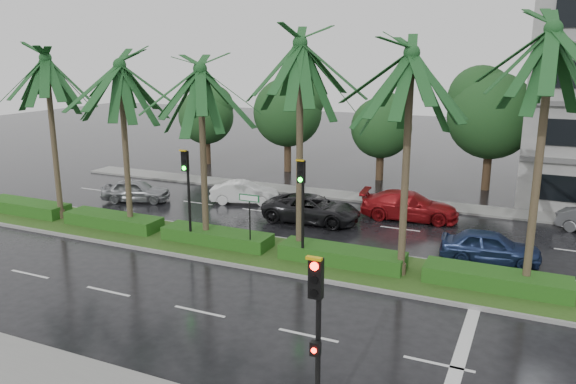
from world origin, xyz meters
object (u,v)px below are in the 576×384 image
at_px(car_red, 409,206).
at_px(car_blue, 490,246).
at_px(car_darkgrey, 312,209).
at_px(signal_near, 317,340).
at_px(car_white, 244,192).
at_px(signal_median_left, 187,183).
at_px(car_silver, 136,190).
at_px(street_sign, 249,209).

bearing_deg(car_red, car_blue, -142.75).
xyz_separation_m(car_darkgrey, car_blue, (9.00, -2.28, -0.02)).
relative_size(signal_near, car_darkgrey, 0.86).
relative_size(car_white, car_blue, 0.96).
xyz_separation_m(signal_median_left, car_darkgrey, (3.50, 6.00, -2.29)).
relative_size(car_silver, car_white, 1.02).
xyz_separation_m(car_silver, car_red, (15.50, 3.08, 0.06)).
bearing_deg(signal_near, car_silver, 139.06).
distance_m(signal_near, car_darkgrey, 17.08).
distance_m(signal_median_left, street_sign, 3.13).
bearing_deg(car_silver, street_sign, -136.71).
height_order(car_white, car_darkgrey, car_darkgrey).
bearing_deg(car_red, signal_median_left, 131.35).
xyz_separation_m(car_silver, car_white, (6.00, 2.34, -0.03)).
bearing_deg(car_silver, car_red, -98.66).
bearing_deg(car_white, street_sign, -168.73).
xyz_separation_m(car_white, car_darkgrey, (5.00, -1.83, 0.06)).
bearing_deg(street_sign, car_silver, 153.19).
distance_m(signal_median_left, car_blue, 13.25).
distance_m(car_darkgrey, car_red, 5.18).
bearing_deg(signal_median_left, signal_near, -44.09).
height_order(car_white, car_blue, car_blue).
bearing_deg(car_blue, signal_median_left, 100.56).
height_order(street_sign, car_white, street_sign).
xyz_separation_m(signal_near, car_white, (-11.50, 17.52, -1.86)).
height_order(street_sign, car_darkgrey, street_sign).
distance_m(car_white, car_red, 9.53).
xyz_separation_m(street_sign, car_white, (-4.50, 7.65, -1.48)).
xyz_separation_m(signal_near, signal_median_left, (-10.00, 9.69, 0.49)).
xyz_separation_m(street_sign, car_silver, (-10.50, 5.31, -1.45)).
relative_size(signal_near, signal_median_left, 1.00).
relative_size(signal_near, street_sign, 1.68).
bearing_deg(signal_median_left, car_blue, 16.58).
xyz_separation_m(signal_near, car_blue, (2.50, 13.41, -1.81)).
distance_m(street_sign, car_red, 9.86).
distance_m(signal_near, car_red, 18.45).
height_order(car_white, car_red, car_red).
height_order(signal_near, car_white, signal_near).
bearing_deg(car_silver, signal_near, -150.83).
bearing_deg(car_silver, signal_median_left, -146.10).
bearing_deg(signal_near, signal_median_left, 135.91).
xyz_separation_m(signal_median_left, car_silver, (-7.50, 5.49, -2.33)).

